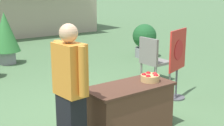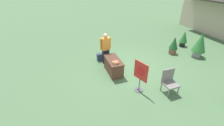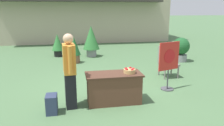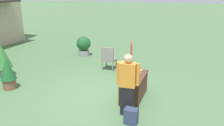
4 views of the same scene
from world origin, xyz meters
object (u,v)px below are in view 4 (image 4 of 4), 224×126
potted_plant_far_left (8,73)px  potted_plant_near_left (1,56)px  person_visitor (128,84)px  backpack (131,116)px  potted_plant_near_right (84,45)px  poster_board (131,58)px  patio_chair (108,58)px  display_table (134,86)px  apple_basket (138,70)px

potted_plant_far_left → potted_plant_near_left: (0.82, 1.13, 0.25)m
person_visitor → backpack: person_visitor is taller
potted_plant_near_right → potted_plant_far_left: bearing=173.1°
backpack → poster_board: 3.29m
person_visitor → patio_chair: 3.60m
display_table → potted_plant_near_right: size_ratio=1.31×
display_table → potted_plant_near_left: (-0.05, 5.36, 0.46)m
person_visitor → backpack: (-0.42, -0.23, -0.67)m
apple_basket → potted_plant_near_left: size_ratio=0.20×
apple_basket → person_visitor: (-1.41, -0.06, 0.09)m
potted_plant_far_left → potted_plant_near_right: 4.57m
poster_board → potted_plant_near_left: bearing=-178.9°
backpack → potted_plant_near_right: bearing=38.1°
display_table → patio_chair: 2.68m
potted_plant_far_left → patio_chair: bearing=-40.8°
display_table → potted_plant_far_left: potted_plant_far_left is taller
display_table → person_visitor: 1.16m
display_table → potted_plant_near_right: 5.20m
patio_chair → apple_basket: bearing=-136.4°
backpack → patio_chair: 4.08m
person_visitor → poster_board: bearing=8.7°
apple_basket → poster_board: size_ratio=0.21×
display_table → backpack: size_ratio=3.22×
backpack → poster_board: (3.11, 0.89, 0.57)m
person_visitor → potted_plant_near_right: bearing=33.8°
display_table → apple_basket: apple_basket is taller
backpack → potted_plant_far_left: potted_plant_far_left is taller
apple_basket → poster_board: 1.42m
apple_basket → patio_chair: (1.71, 1.71, -0.24)m
person_visitor → potted_plant_near_left: (0.98, 5.45, -0.05)m
potted_plant_far_left → potted_plant_near_left: bearing=54.1°
display_table → poster_board: (1.66, 0.57, 0.41)m
patio_chair → potted_plant_far_left: size_ratio=0.94×
person_visitor → patio_chair: bearing=24.6°
display_table → potted_plant_near_left: size_ratio=0.92×
poster_board → patio_chair: poster_board is taller
potted_plant_near_right → apple_basket: bearing=-131.5°
apple_basket → patio_chair: bearing=45.1°
patio_chair → potted_plant_near_right: (1.58, 2.01, 0.01)m
potted_plant_near_right → person_visitor: bearing=-141.2°
backpack → potted_plant_far_left: bearing=82.8°
poster_board → backpack: bearing=-92.7°
display_table → potted_plant_far_left: 4.33m
backpack → potted_plant_near_left: size_ratio=0.29×
person_visitor → apple_basket: bearing=-2.7°
apple_basket → potted_plant_far_left: bearing=106.4°
apple_basket → potted_plant_far_left: size_ratio=0.26×
person_visitor → poster_board: person_visitor is taller
poster_board → potted_plant_far_left: 4.46m
potted_plant_far_left → backpack: bearing=-97.2°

